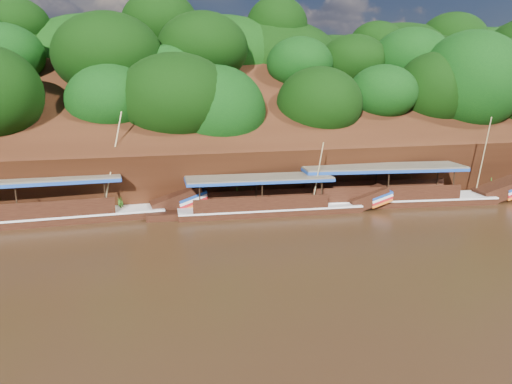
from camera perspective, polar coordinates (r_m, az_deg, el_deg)
The scene contains 6 objects.
ground at distance 23.94m, azimuth 2.30°, elevation -6.92°, with size 160.00×160.00×0.00m, color black.
riverbank at distance 45.18m, azimuth -6.61°, elevation 4.54°, with size 120.00×30.06×19.40m.
boat_0 at distance 34.80m, azimuth 16.69°, elevation -0.34°, with size 16.31×4.62×6.33m.
boat_1 at distance 31.06m, azimuth 2.87°, elevation -1.44°, with size 13.60×3.10×4.88m.
boat_2 at distance 31.35m, azimuth -22.09°, elevation -2.06°, with size 17.01×3.12×6.76m.
reeds at distance 32.10m, azimuth -7.94°, elevation -0.41°, with size 49.71×2.25×2.14m.
Camera 1 is at (-7.02, -21.51, 7.83)m, focal length 35.00 mm.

